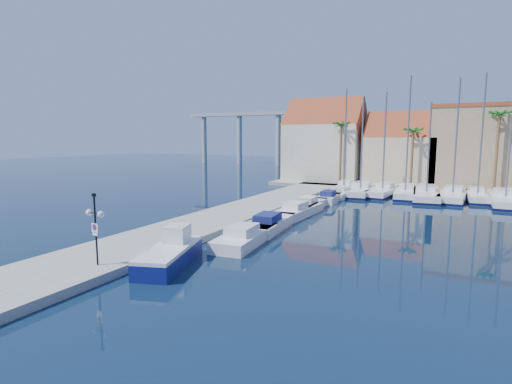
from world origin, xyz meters
TOP-DOWN VIEW (x-y plane):
  - ground at (0.00, 0.00)m, footprint 260.00×260.00m
  - quay_west at (-9.00, 13.50)m, footprint 6.00×77.00m
  - shore_north at (10.00, 48.00)m, footprint 54.00×16.00m
  - lamp_post at (-7.47, -1.99)m, footprint 1.36×0.44m
  - fishing_boat at (-4.90, 1.14)m, footprint 3.83×6.49m
  - motorboat_west_0 at (-3.32, 7.49)m, footprint 3.16×7.70m
  - motorboat_west_1 at (-3.62, 12.21)m, footprint 2.98×7.44m
  - motorboat_west_2 at (-3.70, 18.75)m, footprint 2.70×7.50m
  - motorboat_west_3 at (-3.90, 22.47)m, footprint 2.41×7.03m
  - motorboat_west_4 at (-3.46, 28.15)m, footprint 2.43×6.31m
  - motorboat_west_5 at (-3.04, 32.83)m, footprint 2.95×7.27m
  - motorboat_west_6 at (-3.32, 38.14)m, footprint 1.85×5.38m
  - sailboat_0 at (-3.93, 36.87)m, footprint 2.55×8.28m
  - sailboat_1 at (-1.44, 35.79)m, footprint 3.28×10.55m
  - sailboat_2 at (1.32, 36.49)m, footprint 3.40×9.93m
  - sailboat_3 at (4.04, 36.10)m, footprint 3.19×9.37m
  - sailboat_4 at (6.49, 35.83)m, footprint 3.90×11.36m
  - sailboat_5 at (9.45, 36.37)m, footprint 3.45×10.86m
  - sailboat_6 at (12.01, 36.77)m, footprint 2.55×8.16m
  - sailboat_7 at (14.74, 35.57)m, footprint 3.06×11.45m
  - building_0 at (-10.00, 47.00)m, footprint 12.30×9.00m
  - building_1 at (2.00, 47.00)m, footprint 10.30×8.00m
  - building_2 at (13.00, 48.00)m, footprint 14.20×10.20m
  - palm_0 at (-6.00, 42.00)m, footprint 2.60×2.60m
  - palm_1 at (4.00, 42.00)m, footprint 2.60×2.60m
  - palm_2 at (14.00, 42.00)m, footprint 2.60×2.60m
  - viaduct at (-39.07, 82.00)m, footprint 48.00×2.20m

SIDE VIEW (x-z plane):
  - ground at x=0.00m, z-range 0.00..0.00m
  - quay_west at x=-9.00m, z-range 0.00..0.50m
  - shore_north at x=10.00m, z-range 0.00..0.50m
  - motorboat_west_2 at x=-3.70m, z-range -0.19..1.21m
  - motorboat_west_3 at x=-3.90m, z-range -0.19..1.21m
  - motorboat_west_5 at x=-3.04m, z-range -0.19..1.21m
  - motorboat_west_0 at x=-3.32m, z-range -0.19..1.21m
  - motorboat_west_1 at x=-3.62m, z-range -0.19..1.21m
  - motorboat_west_4 at x=-3.46m, z-range -0.19..1.21m
  - motorboat_west_6 at x=-3.32m, z-range -0.19..1.21m
  - sailboat_4 at x=6.49m, z-range -5.28..6.40m
  - sailboat_1 at x=-1.44m, z-range -5.74..6.90m
  - sailboat_7 at x=14.74m, z-range -6.68..7.85m
  - sailboat_5 at x=9.45m, z-range -6.56..7.75m
  - sailboat_2 at x=1.32m, z-range -5.97..7.16m
  - sailboat_3 at x=4.04m, z-range -6.81..8.08m
  - sailboat_0 at x=-3.93m, z-range -6.28..7.58m
  - sailboat_6 at x=12.01m, z-range -6.71..8.05m
  - fishing_boat at x=-4.90m, z-range -0.36..1.79m
  - lamp_post at x=-7.47m, z-range 1.13..5.14m
  - building_1 at x=2.00m, z-range -0.20..10.80m
  - building_2 at x=13.00m, z-range 0.51..12.01m
  - building_0 at x=-10.00m, z-range -0.23..13.27m
  - palm_1 at x=4.00m, z-range 3.56..12.71m
  - palm_0 at x=-6.00m, z-range 4.00..14.15m
  - palm_2 at x=14.00m, z-range 4.44..15.59m
  - viaduct at x=-39.07m, z-range 3.02..17.47m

